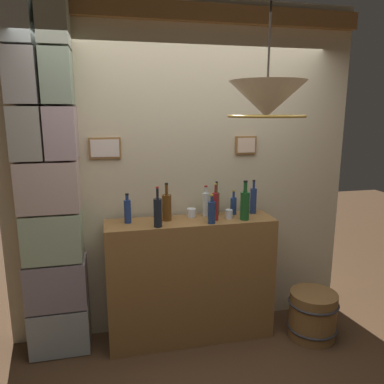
{
  "coord_description": "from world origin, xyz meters",
  "views": [
    {
      "loc": [
        -0.65,
        -2.07,
        1.96
      ],
      "look_at": [
        0.0,
        0.79,
        1.33
      ],
      "focal_mm": 34.82,
      "sensor_mm": 36.0,
      "label": 1
    }
  ],
  "objects_px": {
    "liquor_bottle_tequila": "(215,206)",
    "pendant_lamp": "(267,100)",
    "liquor_bottle_sherry": "(253,200)",
    "liquor_bottle_vermouth": "(128,211)",
    "liquor_bottle_port": "(158,212)",
    "liquor_bottle_gin": "(212,212)",
    "liquor_bottle_rum": "(216,203)",
    "liquor_bottle_amaro": "(245,205)",
    "glass_tumbler_highball": "(229,214)",
    "liquor_bottle_scotch": "(206,204)",
    "liquor_bottle_mezcal": "(233,205)",
    "glass_tumbler_rocks": "(191,213)",
    "liquor_bottle_brandy": "(167,207)",
    "wooden_barrel": "(313,314)"
  },
  "relations": [
    {
      "from": "liquor_bottle_tequila",
      "to": "pendant_lamp",
      "type": "relative_size",
      "value": 0.5
    },
    {
      "from": "liquor_bottle_sherry",
      "to": "liquor_bottle_vermouth",
      "type": "bearing_deg",
      "value": -177.17
    },
    {
      "from": "liquor_bottle_port",
      "to": "liquor_bottle_gin",
      "type": "height_order",
      "value": "liquor_bottle_port"
    },
    {
      "from": "liquor_bottle_rum",
      "to": "liquor_bottle_gin",
      "type": "bearing_deg",
      "value": -115.48
    },
    {
      "from": "liquor_bottle_tequila",
      "to": "liquor_bottle_gin",
      "type": "bearing_deg",
      "value": -123.77
    },
    {
      "from": "liquor_bottle_amaro",
      "to": "glass_tumbler_highball",
      "type": "bearing_deg",
      "value": 149.6
    },
    {
      "from": "liquor_bottle_scotch",
      "to": "liquor_bottle_gin",
      "type": "relative_size",
      "value": 1.12
    },
    {
      "from": "liquor_bottle_sherry",
      "to": "liquor_bottle_mezcal",
      "type": "bearing_deg",
      "value": -178.77
    },
    {
      "from": "liquor_bottle_tequila",
      "to": "glass_tumbler_highball",
      "type": "height_order",
      "value": "liquor_bottle_tequila"
    },
    {
      "from": "glass_tumbler_rocks",
      "to": "liquor_bottle_scotch",
      "type": "bearing_deg",
      "value": 2.48
    },
    {
      "from": "liquor_bottle_gin",
      "to": "liquor_bottle_brandy",
      "type": "bearing_deg",
      "value": 154.54
    },
    {
      "from": "liquor_bottle_gin",
      "to": "liquor_bottle_mezcal",
      "type": "bearing_deg",
      "value": 39.4
    },
    {
      "from": "pendant_lamp",
      "to": "liquor_bottle_vermouth",
      "type": "bearing_deg",
      "value": 131.17
    },
    {
      "from": "liquor_bottle_brandy",
      "to": "glass_tumbler_highball",
      "type": "height_order",
      "value": "liquor_bottle_brandy"
    },
    {
      "from": "liquor_bottle_rum",
      "to": "liquor_bottle_mezcal",
      "type": "bearing_deg",
      "value": -3.76
    },
    {
      "from": "liquor_bottle_port",
      "to": "wooden_barrel",
      "type": "distance_m",
      "value": 1.67
    },
    {
      "from": "liquor_bottle_scotch",
      "to": "wooden_barrel",
      "type": "distance_m",
      "value": 1.37
    },
    {
      "from": "liquor_bottle_port",
      "to": "glass_tumbler_highball",
      "type": "xyz_separation_m",
      "value": [
        0.62,
        0.11,
        -0.08
      ]
    },
    {
      "from": "wooden_barrel",
      "to": "liquor_bottle_scotch",
      "type": "bearing_deg",
      "value": 159.41
    },
    {
      "from": "liquor_bottle_tequila",
      "to": "glass_tumbler_rocks",
      "type": "distance_m",
      "value": 0.24
    },
    {
      "from": "liquor_bottle_gin",
      "to": "glass_tumbler_highball",
      "type": "bearing_deg",
      "value": 30.32
    },
    {
      "from": "liquor_bottle_brandy",
      "to": "liquor_bottle_amaro",
      "type": "bearing_deg",
      "value": -10.77
    },
    {
      "from": "liquor_bottle_sherry",
      "to": "glass_tumbler_highball",
      "type": "bearing_deg",
      "value": -157.28
    },
    {
      "from": "liquor_bottle_scotch",
      "to": "liquor_bottle_mezcal",
      "type": "height_order",
      "value": "liquor_bottle_scotch"
    },
    {
      "from": "liquor_bottle_amaro",
      "to": "wooden_barrel",
      "type": "bearing_deg",
      "value": -13.65
    },
    {
      "from": "liquor_bottle_mezcal",
      "to": "glass_tumbler_rocks",
      "type": "bearing_deg",
      "value": 178.39
    },
    {
      "from": "liquor_bottle_port",
      "to": "glass_tumbler_rocks",
      "type": "bearing_deg",
      "value": 34.91
    },
    {
      "from": "liquor_bottle_rum",
      "to": "liquor_bottle_gin",
      "type": "height_order",
      "value": "liquor_bottle_rum"
    },
    {
      "from": "wooden_barrel",
      "to": "liquor_bottle_port",
      "type": "bearing_deg",
      "value": 175.35
    },
    {
      "from": "glass_tumbler_highball",
      "to": "pendant_lamp",
      "type": "relative_size",
      "value": 0.12
    },
    {
      "from": "liquor_bottle_sherry",
      "to": "liquor_bottle_vermouth",
      "type": "relative_size",
      "value": 1.23
    },
    {
      "from": "glass_tumbler_highball",
      "to": "liquor_bottle_port",
      "type": "bearing_deg",
      "value": -170.27
    },
    {
      "from": "liquor_bottle_brandy",
      "to": "liquor_bottle_vermouth",
      "type": "relative_size",
      "value": 1.3
    },
    {
      "from": "glass_tumbler_highball",
      "to": "pendant_lamp",
      "type": "xyz_separation_m",
      "value": [
        -0.07,
        -0.83,
        0.91
      ]
    },
    {
      "from": "wooden_barrel",
      "to": "liquor_bottle_mezcal",
      "type": "bearing_deg",
      "value": 153.76
    },
    {
      "from": "liquor_bottle_vermouth",
      "to": "glass_tumbler_highball",
      "type": "relative_size",
      "value": 3.26
    },
    {
      "from": "pendant_lamp",
      "to": "liquor_bottle_tequila",
      "type": "bearing_deg",
      "value": 94.42
    },
    {
      "from": "liquor_bottle_port",
      "to": "liquor_bottle_rum",
      "type": "bearing_deg",
      "value": 22.23
    },
    {
      "from": "liquor_bottle_port",
      "to": "pendant_lamp",
      "type": "height_order",
      "value": "pendant_lamp"
    },
    {
      "from": "liquor_bottle_port",
      "to": "liquor_bottle_mezcal",
      "type": "xyz_separation_m",
      "value": [
        0.69,
        0.21,
        -0.04
      ]
    },
    {
      "from": "liquor_bottle_gin",
      "to": "glass_tumbler_rocks",
      "type": "xyz_separation_m",
      "value": [
        -0.12,
        0.22,
        -0.06
      ]
    },
    {
      "from": "liquor_bottle_scotch",
      "to": "liquor_bottle_brandy",
      "type": "distance_m",
      "value": 0.36
    },
    {
      "from": "liquor_bottle_scotch",
      "to": "liquor_bottle_sherry",
      "type": "bearing_deg",
      "value": -1.62
    },
    {
      "from": "liquor_bottle_rum",
      "to": "liquor_bottle_port",
      "type": "height_order",
      "value": "liquor_bottle_port"
    },
    {
      "from": "liquor_bottle_amaro",
      "to": "liquor_bottle_sherry",
      "type": "xyz_separation_m",
      "value": [
        0.15,
        0.18,
        -0.01
      ]
    },
    {
      "from": "pendant_lamp",
      "to": "wooden_barrel",
      "type": "height_order",
      "value": "pendant_lamp"
    },
    {
      "from": "liquor_bottle_vermouth",
      "to": "glass_tumbler_highball",
      "type": "xyz_separation_m",
      "value": [
        0.84,
        -0.05,
        -0.06
      ]
    },
    {
      "from": "liquor_bottle_sherry",
      "to": "wooden_barrel",
      "type": "distance_m",
      "value": 1.14
    },
    {
      "from": "liquor_bottle_amaro",
      "to": "pendant_lamp",
      "type": "height_order",
      "value": "pendant_lamp"
    },
    {
      "from": "liquor_bottle_port",
      "to": "liquor_bottle_tequila",
      "type": "distance_m",
      "value": 0.5
    }
  ]
}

